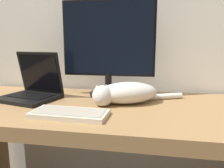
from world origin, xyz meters
The scene contains 6 objects.
wall_back centered at (0.00, 0.79, 1.30)m, with size 6.40×0.06×2.60m.
desk centered at (0.00, 0.36, 0.61)m, with size 1.75×0.73×0.76m.
monitor centered at (-0.02, 0.57, 1.04)m, with size 0.54×0.22×0.55m.
laptop centered at (-0.42, 0.42, 0.81)m, with size 0.35×0.31×0.26m.
external_keyboard centered at (-0.11, 0.16, 0.77)m, with size 0.33×0.16×0.02m.
cat centered at (0.10, 0.41, 0.81)m, with size 0.47×0.31×0.11m.
Camera 1 is at (0.23, -0.68, 1.06)m, focal length 35.00 mm.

